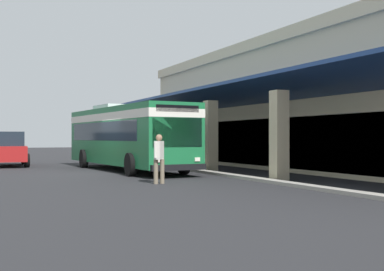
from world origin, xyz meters
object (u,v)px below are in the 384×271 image
object	(u,v)px
pedestrian	(159,156)
potted_palm	(159,154)
parked_suv_red	(7,148)
transit_bus	(127,133)

from	to	relation	value
pedestrian	potted_palm	xyz separation A→B (m)	(-13.77, 5.15, -0.44)
parked_suv_red	pedestrian	size ratio (longest dim) A/B	2.78
potted_palm	pedestrian	bearing A→B (deg)	-20.52
pedestrian	potted_palm	world-z (taller)	potted_palm
transit_bus	parked_suv_red	distance (m)	8.20
parked_suv_red	pedestrian	distance (m)	14.30
pedestrian	parked_suv_red	bearing A→B (deg)	-163.23
transit_bus	parked_suv_red	world-z (taller)	transit_bus
parked_suv_red	pedestrian	xyz separation A→B (m)	(13.69, 4.13, -0.02)
parked_suv_red	potted_palm	distance (m)	9.29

